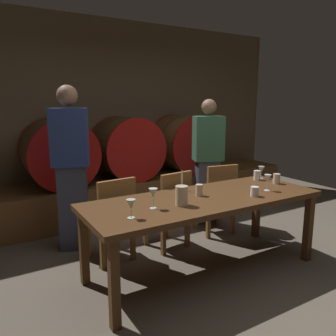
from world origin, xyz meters
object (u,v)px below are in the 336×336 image
Objects in this scene: wine_barrel_right at (184,144)px; dining_table at (205,204)px; wine_barrel_center at (127,148)px; cup_far_right at (277,179)px; wine_glass_far_left at (131,205)px; wine_glass_far_right at (261,170)px; candle_center at (182,185)px; wine_glass_center_left at (153,194)px; wine_glass_center_right at (268,179)px; cup_far_left at (199,190)px; cup_center_left at (255,191)px; chair_right at (217,195)px; cup_center_right at (257,175)px; guest_right at (208,161)px; wine_barrel_left at (59,153)px; chair_center at (170,206)px; chair_left at (113,216)px; guest_left at (71,167)px; pitcher at (182,196)px.

wine_barrel_right is 0.40× the size of dining_table.
wine_barrel_center is 2.20m from cup_far_right.
wine_glass_far_right is at bearing 14.05° from wine_glass_far_left.
candle_center reaches higher than wine_glass_center_left.
wine_glass_far_right reaches higher than dining_table.
candle_center is 1.31× the size of wine_glass_center_right.
wine_barrel_center reaches higher than wine_glass_center_left.
wine_glass_far_right is 1.30× the size of cup_far_left.
wine_glass_center_right reaches higher than cup_center_left.
wine_glass_far_right reaches higher than chair_right.
cup_far_left is (0.04, -0.24, -0.01)m from candle_center.
candle_center is (-1.18, -1.74, -0.15)m from wine_barrel_right.
cup_far_left is (-0.69, 0.20, -0.06)m from wine_glass_center_right.
wine_barrel_center is 0.40× the size of dining_table.
wine_glass_center_left is (-1.28, -0.73, 0.38)m from chair_right.
wine_glass_center_left is (-1.69, -2.10, -0.08)m from wine_barrel_right.
cup_center_right is 0.24m from cup_far_right.
wine_barrel_center is at bearing -31.72° from guest_right.
cup_far_right is at bearing -47.89° from wine_barrel_left.
cup_far_right is (0.86, -2.02, -0.16)m from wine_barrel_center.
guest_right is at bearing 71.20° from cup_center_left.
chair_center is 6.20× the size of wine_glass_far_right.
wine_glass_far_left is 1.81m from cup_center_right.
chair_left is at bearing 36.90° from guest_right.
cup_far_left is (0.90, -1.09, -0.12)m from guest_left.
wine_barrel_center is 1.02× the size of chair_center.
dining_table is 0.64m from chair_center.
chair_center is at bearing 132.54° from wine_glass_center_right.
cup_far_right is (0.28, -0.65, 0.31)m from chair_right.
cup_far_left is (-0.88, -1.01, -0.04)m from guest_right.
wine_glass_far_left is 1.36× the size of cup_far_left.
dining_table is at bearing -118.73° from wine_barrel_right.
guest_left reaches higher than wine_glass_center_right.
wine_glass_far_left is at bearing -178.46° from wine_glass_center_right.
chair_center reaches higher than cup_center_right.
wine_glass_center_right is (1.34, -0.77, 0.37)m from chair_left.
wine_glass_far_right is (0.91, -1.76, -0.11)m from wine_barrel_center.
wine_glass_center_right reaches higher than dining_table.
chair_right is at bearing 29.01° from wine_glass_far_left.
guest_left reaches higher than cup_center_left.
guest_left is 2.05m from wine_glass_center_right.
candle_center is at bearing 148.92° from wine_glass_center_right.
guest_right is 9.65× the size of pitcher.
wine_barrel_center is at bearing -116.73° from guest_left.
wine_glass_far_right is at bearing 178.65° from guest_left.
dining_table is at bearing 130.56° from chair_left.
wine_glass_center_left is (-0.57, -0.05, 0.20)m from dining_table.
wine_glass_center_left is at bearing -145.23° from candle_center.
candle_center is 1.07m from cup_far_right.
cup_center_right is at bearing 160.83° from chair_left.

